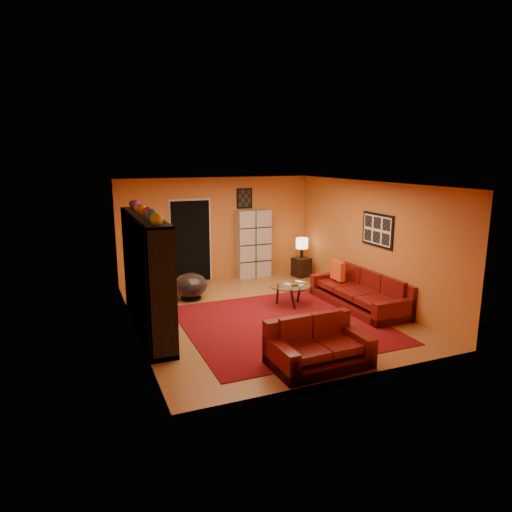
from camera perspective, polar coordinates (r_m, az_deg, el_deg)
name	(u,v)px	position (r m, az deg, el deg)	size (l,w,h in m)	color
floor	(263,313)	(9.29, 0.86, -7.17)	(6.00, 6.00, 0.00)	brown
ceiling	(263,184)	(8.78, 0.91, 9.05)	(6.00, 6.00, 0.00)	white
wall_back	(217,229)	(11.72, -4.90, 3.43)	(6.00, 6.00, 0.00)	#C56D2B
wall_front	(349,291)	(6.38, 11.58, -4.32)	(6.00, 6.00, 0.00)	#C56D2B
wall_left	(133,261)	(8.31, -15.18, -0.63)	(6.00, 6.00, 0.00)	#C56D2B
wall_right	(369,242)	(10.18, 13.94, 1.76)	(6.00, 6.00, 0.00)	#C56D2B
rug	(282,324)	(8.73, 3.29, -8.45)	(3.60, 3.60, 0.01)	#570A0F
doorway	(191,242)	(11.54, -8.14, 1.80)	(0.95, 0.10, 2.04)	black
wall_art_right	(378,230)	(9.88, 14.96, 3.16)	(0.03, 1.00, 0.70)	black
wall_art_back	(244,198)	(11.85, -1.46, 7.22)	(0.42, 0.03, 0.52)	black
entertainment_unit	(146,274)	(8.39, -13.56, -2.17)	(0.45, 3.00, 2.10)	black
tv	(150,278)	(8.39, -13.17, -2.64)	(0.12, 0.91, 0.52)	black
sofa	(363,293)	(9.91, 13.24, -4.54)	(1.04, 2.45, 0.85)	#530B0B
loveseat	(316,346)	(7.11, 7.55, -11.10)	(1.51, 0.94, 0.85)	#530B0B
throw_pillow	(338,270)	(10.28, 10.17, -1.79)	(0.12, 0.42, 0.42)	#ED4E1A
coffee_table	(290,287)	(9.67, 4.26, -3.91)	(0.89, 0.89, 0.44)	silver
storage_cabinet	(253,244)	(11.91, -0.36, 1.56)	(0.88, 0.39, 1.76)	#B7B2A9
bowl_chair	(191,285)	(10.19, -8.16, -3.67)	(0.73, 0.73, 0.59)	black
side_table	(301,267)	(12.10, 5.70, -1.38)	(0.40, 0.40, 0.50)	black
table_lamp	(302,244)	(11.96, 5.77, 1.53)	(0.32, 0.32, 0.53)	black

